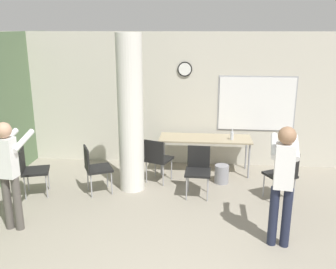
# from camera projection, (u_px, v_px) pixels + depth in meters

# --- Properties ---
(wall_back) EXTENTS (8.00, 0.15, 2.80)m
(wall_back) POSITION_uv_depth(u_px,v_px,m) (191.00, 100.00, 7.91)
(wall_back) COLOR beige
(wall_back) RESTS_ON ground_plane
(support_pillar) EXTENTS (0.45, 0.45, 2.80)m
(support_pillar) POSITION_uv_depth(u_px,v_px,m) (130.00, 115.00, 6.56)
(support_pillar) COLOR silver
(support_pillar) RESTS_ON ground_plane
(folding_table) EXTENTS (1.84, 0.65, 0.73)m
(folding_table) POSITION_uv_depth(u_px,v_px,m) (205.00, 140.00, 7.56)
(folding_table) COLOR tan
(folding_table) RESTS_ON ground_plane
(bottle_on_table) EXTENTS (0.06, 0.06, 0.23)m
(bottle_on_table) POSITION_uv_depth(u_px,v_px,m) (232.00, 135.00, 7.38)
(bottle_on_table) COLOR silver
(bottle_on_table) RESTS_ON folding_table
(waste_bin) EXTENTS (0.27, 0.27, 0.35)m
(waste_bin) POSITION_uv_depth(u_px,v_px,m) (222.00, 174.00, 7.15)
(waste_bin) COLOR gray
(waste_bin) RESTS_ON ground_plane
(chair_by_left_wall) EXTENTS (0.55, 0.55, 0.87)m
(chair_by_left_wall) POSITION_uv_depth(u_px,v_px,m) (31.00, 168.00, 6.53)
(chair_by_left_wall) COLOR black
(chair_by_left_wall) RESTS_ON ground_plane
(chair_near_pillar) EXTENTS (0.59, 0.59, 0.87)m
(chair_near_pillar) POSITION_uv_depth(u_px,v_px,m) (95.00, 166.00, 6.63)
(chair_near_pillar) COLOR black
(chair_near_pillar) RESTS_ON ground_plane
(chair_mid_room) EXTENTS (0.60, 0.60, 0.87)m
(chair_mid_room) POSITION_uv_depth(u_px,v_px,m) (283.00, 173.00, 6.31)
(chair_mid_room) COLOR black
(chair_mid_room) RESTS_ON ground_plane
(chair_table_left) EXTENTS (0.57, 0.57, 0.87)m
(chair_table_left) POSITION_uv_depth(u_px,v_px,m) (157.00, 157.00, 7.08)
(chair_table_left) COLOR black
(chair_table_left) RESTS_ON ground_plane
(chair_table_front) EXTENTS (0.46, 0.46, 0.87)m
(chair_table_front) POSITION_uv_depth(u_px,v_px,m) (198.00, 168.00, 6.55)
(chair_table_front) COLOR black
(chair_table_front) RESTS_ON ground_plane
(person_watching_back) EXTENTS (0.40, 0.62, 1.63)m
(person_watching_back) POSITION_uv_depth(u_px,v_px,m) (9.00, 167.00, 5.32)
(person_watching_back) COLOR #514C47
(person_watching_back) RESTS_ON ground_plane
(person_playing_side) EXTENTS (0.44, 0.68, 1.68)m
(person_playing_side) POSITION_uv_depth(u_px,v_px,m) (283.00, 177.00, 4.89)
(person_playing_side) COLOR #1E2338
(person_playing_side) RESTS_ON ground_plane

